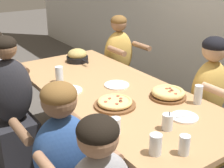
% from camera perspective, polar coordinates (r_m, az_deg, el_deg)
% --- Properties ---
extents(ground_plane, '(18.00, 18.00, 0.00)m').
position_cam_1_polar(ground_plane, '(2.94, 0.00, -14.46)').
color(ground_plane, '#514C47').
rests_on(ground_plane, ground).
extents(dining_table, '(2.23, 0.95, 0.74)m').
position_cam_1_polar(dining_table, '(2.59, 0.00, -2.49)').
color(dining_table, tan).
rests_on(dining_table, ground).
extents(pizza_board_main, '(0.31, 0.31, 0.05)m').
position_cam_1_polar(pizza_board_main, '(2.28, 0.53, -3.50)').
color(pizza_board_main, brown).
rests_on(pizza_board_main, dining_table).
extents(pizza_board_second, '(0.28, 0.28, 0.07)m').
position_cam_1_polar(pizza_board_second, '(2.45, 10.21, -1.73)').
color(pizza_board_second, brown).
rests_on(pizza_board_second, dining_table).
extents(skillet_bowl, '(0.33, 0.22, 0.13)m').
position_cam_1_polar(skillet_bowl, '(3.27, -6.36, 5.12)').
color(skillet_bowl, black).
rests_on(skillet_bowl, dining_table).
extents(empty_plate_a, '(0.21, 0.21, 0.02)m').
position_cam_1_polar(empty_plate_a, '(2.56, -7.84, -1.17)').
color(empty_plate_a, white).
rests_on(empty_plate_a, dining_table).
extents(empty_plate_b, '(0.19, 0.19, 0.02)m').
position_cam_1_polar(empty_plate_b, '(2.18, 13.08, -5.90)').
color(empty_plate_b, white).
rests_on(empty_plate_b, dining_table).
extents(empty_plate_c, '(0.21, 0.21, 0.02)m').
position_cam_1_polar(empty_plate_c, '(2.64, 0.87, -0.18)').
color(empty_plate_c, white).
rests_on(empty_plate_c, dining_table).
extents(cocktail_glass_blue, '(0.07, 0.07, 0.13)m').
position_cam_1_polar(cocktail_glass_blue, '(2.00, 10.11, -6.97)').
color(cocktail_glass_blue, silver).
rests_on(cocktail_glass_blue, dining_table).
extents(drinking_glass_a, '(0.07, 0.07, 0.11)m').
position_cam_1_polar(drinking_glass_a, '(1.93, 0.62, -7.81)').
color(drinking_glass_a, silver).
rests_on(drinking_glass_a, dining_table).
extents(drinking_glass_b, '(0.07, 0.07, 0.12)m').
position_cam_1_polar(drinking_glass_b, '(1.76, 7.96, -11.10)').
color(drinking_glass_b, silver).
rests_on(drinking_glass_b, dining_table).
extents(drinking_glass_c, '(0.07, 0.07, 0.14)m').
position_cam_1_polar(drinking_glass_c, '(2.73, -9.62, 1.73)').
color(drinking_glass_c, silver).
rests_on(drinking_glass_c, dining_table).
extents(drinking_glass_d, '(0.06, 0.06, 0.14)m').
position_cam_1_polar(drinking_glass_d, '(2.39, 15.46, -2.04)').
color(drinking_glass_d, silver).
rests_on(drinking_glass_d, dining_table).
extents(drinking_glass_e, '(0.06, 0.06, 0.12)m').
position_cam_1_polar(drinking_glass_e, '(1.79, 13.07, -11.00)').
color(drinking_glass_e, silver).
rests_on(drinking_glass_e, dining_table).
extents(diner_far_left, '(0.51, 0.40, 1.16)m').
position_cam_1_polar(diner_far_left, '(3.68, 1.20, 2.72)').
color(diner_far_left, gold).
rests_on(diner_far_left, ground).
extents(diner_far_midright, '(0.51, 0.40, 1.18)m').
position_cam_1_polar(diner_far_midright, '(2.81, 17.01, -4.40)').
color(diner_far_midright, gold).
rests_on(diner_far_midright, ground).
extents(diner_near_midleft, '(0.51, 0.40, 1.20)m').
position_cam_1_polar(diner_near_midleft, '(2.76, -17.60, -4.90)').
color(diner_near_midleft, '#232328').
rests_on(diner_near_midleft, ground).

